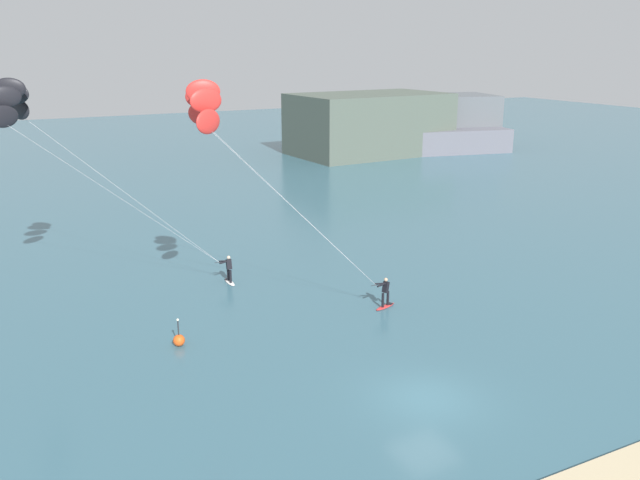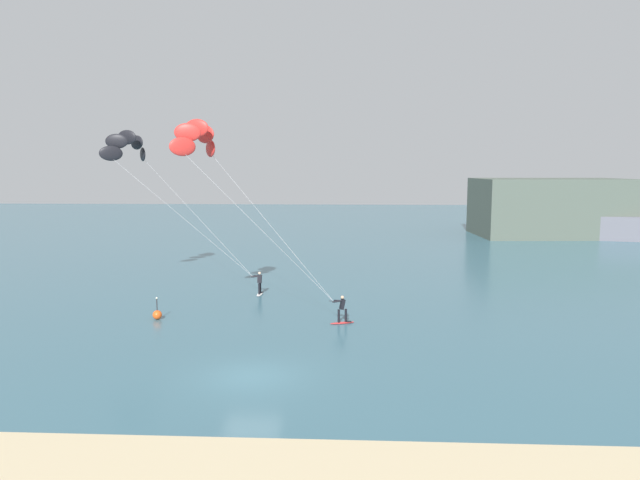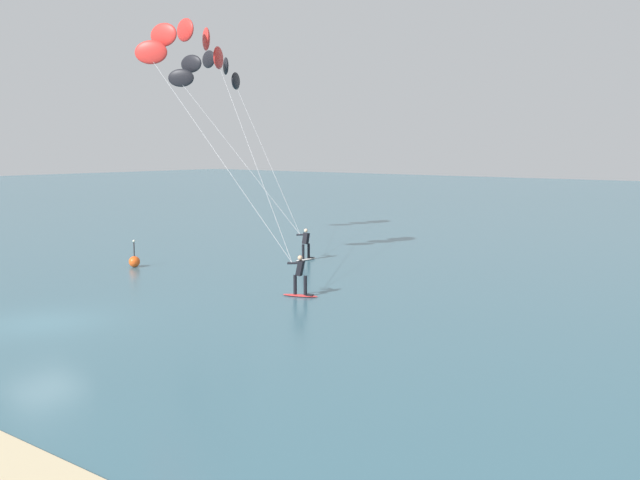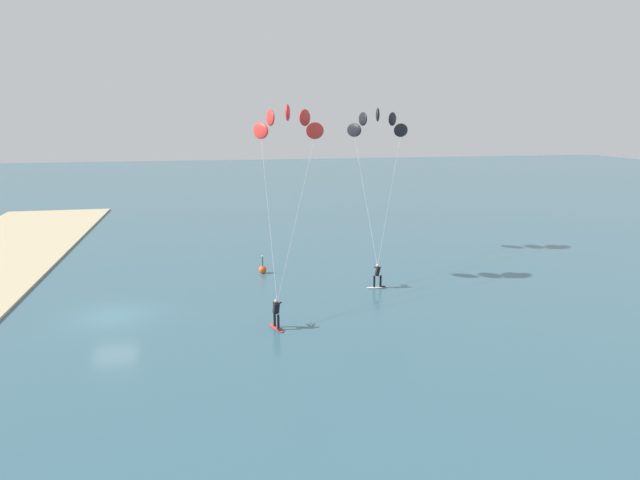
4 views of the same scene
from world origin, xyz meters
name	(u,v)px [view 2 (image 2 of 4)]	position (x,y,z in m)	size (l,w,h in m)	color
ground_plane	(251,377)	(0.00, 0.00, 0.00)	(240.00, 240.00, 0.00)	#386070
kitesurfer_nearshore	(133,152)	(-12.26, 19.56, 10.38)	(12.07, 6.42, 12.01)	white
kitesurfer_mid_water	(203,146)	(-4.66, 11.04, 10.50)	(10.90, 4.99, 12.12)	red
marker_buoy	(157,315)	(-7.35, 9.47, 0.30)	(0.56, 0.56, 1.38)	#EA5119
distant_headland	(581,212)	(35.64, 56.14, 3.19)	(30.09, 18.25, 7.67)	#4C564C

